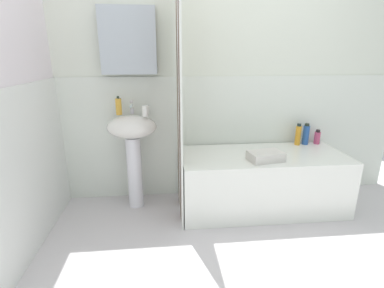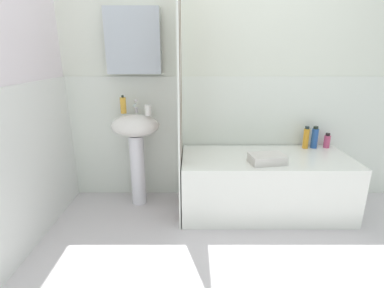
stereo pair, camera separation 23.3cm
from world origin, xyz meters
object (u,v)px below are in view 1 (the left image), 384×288
body_wash_bottle (306,134)px  towel_folded (266,156)px  sink (133,141)px  bathtub (261,181)px  toothbrush_cup (145,111)px  soap_dispenser (119,106)px  shampoo_bottle (298,135)px  conditioner_bottle (317,137)px

body_wash_bottle → towel_folded: 0.70m
sink → towel_folded: bearing=-14.7°
sink → bathtub: (1.18, -0.14, -0.38)m
toothbrush_cup → towel_folded: bearing=-14.9°
bathtub → soap_dispenser: bearing=170.9°
body_wash_bottle → bathtub: bearing=-153.9°
sink → shampoo_bottle: 1.61m
body_wash_bottle → soap_dispenser: bearing=-178.5°
sink → body_wash_bottle: (1.70, 0.12, -0.01)m
sink → toothbrush_cup: bearing=-13.0°
sink → bathtub: bearing=-6.7°
sink → conditioner_bottle: sink is taller
conditioner_bottle → sink: bearing=-176.2°
toothbrush_cup → towel_folded: size_ratio=0.33×
body_wash_bottle → shampoo_bottle: (-0.09, -0.01, 0.00)m
sink → conditioner_bottle: bearing=3.8°
toothbrush_cup → body_wash_bottle: toothbrush_cup is taller
shampoo_bottle → toothbrush_cup: bearing=-174.9°
bathtub → towel_folded: size_ratio=5.22×
toothbrush_cup → towel_folded: 1.11m
body_wash_bottle → toothbrush_cup: bearing=-174.7°
conditioner_bottle → body_wash_bottle: body_wash_bottle is taller
towel_folded → shampoo_bottle: bearing=40.6°
body_wash_bottle → shampoo_bottle: bearing=-171.2°
soap_dispenser → conditioner_bottle: (1.94, 0.05, -0.36)m
sink → shampoo_bottle: (1.61, 0.10, -0.01)m
sink → soap_dispenser: soap_dispenser is taller
conditioner_bottle → shampoo_bottle: size_ratio=0.67×
conditioner_bottle → toothbrush_cup: bearing=-174.9°
bathtub → shampoo_bottle: (0.43, 0.24, 0.37)m
bathtub → toothbrush_cup: bearing=174.1°
body_wash_bottle → towel_folded: size_ratio=0.74×
soap_dispenser → towel_folded: bearing=-16.3°
conditioner_bottle → shampoo_bottle: 0.22m
shampoo_bottle → body_wash_bottle: bearing=8.8°
soap_dispenser → body_wash_bottle: size_ratio=0.79×
towel_folded → soap_dispenser: bearing=163.7°
sink → bathtub: size_ratio=0.59×
sink → shampoo_bottle: sink is taller
body_wash_bottle → towel_folded: body_wash_bottle is taller
soap_dispenser → body_wash_bottle: bearing=1.5°
towel_folded → conditioner_bottle: bearing=31.6°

